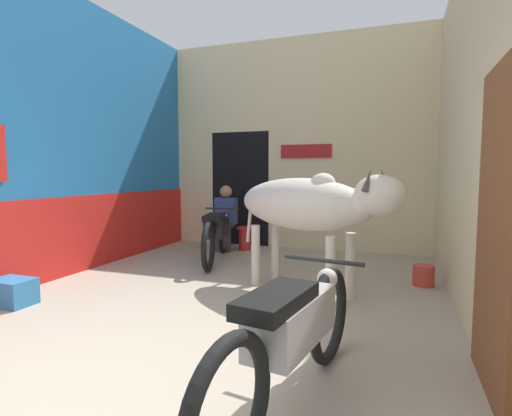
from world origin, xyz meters
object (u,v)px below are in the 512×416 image
at_px(shopkeeper_seated, 225,216).
at_px(crate, 12,292).
at_px(cow, 308,205).
at_px(bucket, 423,275).
at_px(motorcycle_near, 292,333).
at_px(plastic_stool, 245,238).
at_px(motorcycle_far, 217,232).

xyz_separation_m(shopkeeper_seated, crate, (-0.93, -3.53, -0.49)).
bearing_deg(shopkeeper_seated, cow, -46.37).
distance_m(crate, bucket, 4.78).
distance_m(motorcycle_near, crate, 3.42).
relative_size(motorcycle_near, shopkeeper_seated, 1.75).
xyz_separation_m(plastic_stool, bucket, (2.95, -1.40, -0.10)).
xyz_separation_m(cow, motorcycle_far, (-1.73, 1.20, -0.57)).
distance_m(motorcycle_far, bucket, 3.08).
bearing_deg(motorcycle_near, motorcycle_far, 121.41).
height_order(cow, shopkeeper_seated, cow).
height_order(motorcycle_far, plastic_stool, motorcycle_far).
distance_m(shopkeeper_seated, crate, 3.68).
bearing_deg(cow, shopkeeper_seated, 133.63).
distance_m(plastic_stool, bucket, 3.27).
bearing_deg(bucket, crate, -151.54).
bearing_deg(crate, motorcycle_far, 66.47).
xyz_separation_m(cow, crate, (-2.89, -1.47, -0.90)).
distance_m(shopkeeper_seated, bucket, 3.54).
distance_m(plastic_stool, crate, 3.88).
bearing_deg(crate, cow, 26.93).
height_order(motorcycle_far, crate, motorcycle_far).
relative_size(motorcycle_far, crate, 4.60).
xyz_separation_m(motorcycle_near, shopkeeper_seated, (-2.37, 4.36, 0.16)).
bearing_deg(motorcycle_far, bucket, -7.32).
distance_m(shopkeeper_seated, plastic_stool, 0.54).
relative_size(motorcycle_near, bucket, 7.98).
height_order(shopkeeper_seated, plastic_stool, shopkeeper_seated).
xyz_separation_m(plastic_stool, crate, (-1.25, -3.68, -0.09)).
height_order(motorcycle_near, motorcycle_far, motorcycle_far).
xyz_separation_m(crate, bucket, (4.20, 2.28, -0.01)).
bearing_deg(crate, motorcycle_near, -14.18).
distance_m(motorcycle_near, motorcycle_far, 4.10).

